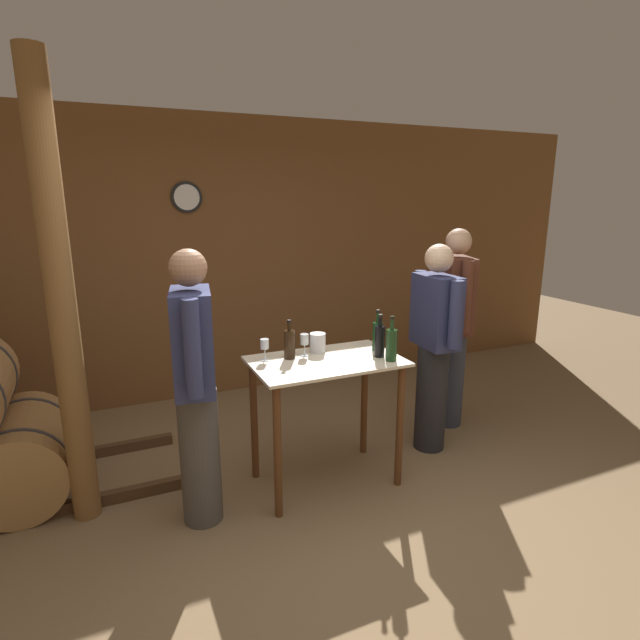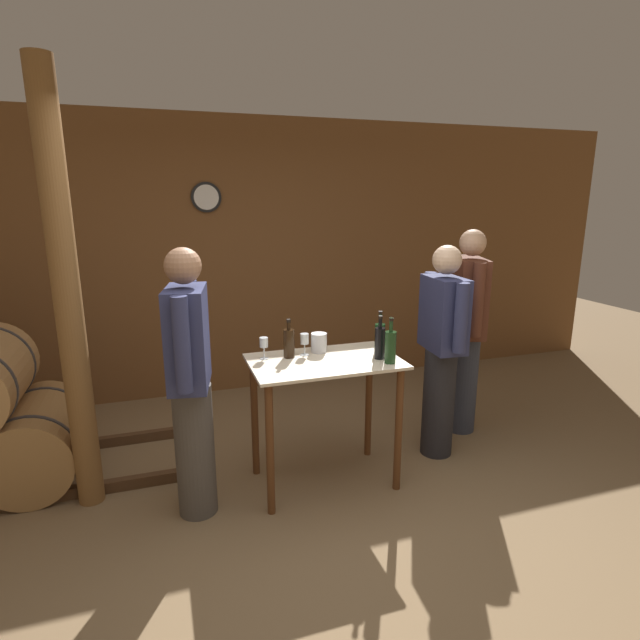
# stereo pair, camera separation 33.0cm
# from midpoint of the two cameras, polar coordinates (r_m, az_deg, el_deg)

# --- Properties ---
(ground_plane) EXTENTS (14.00, 14.00, 0.00)m
(ground_plane) POSITION_cam_midpoint_polar(r_m,az_deg,el_deg) (3.11, 5.97, -24.94)
(ground_plane) COLOR brown
(back_wall) EXTENTS (8.40, 0.08, 2.70)m
(back_wall) POSITION_cam_midpoint_polar(r_m,az_deg,el_deg) (5.03, -6.27, 7.01)
(back_wall) COLOR brown
(back_wall) RESTS_ON ground_plane
(tasting_table) EXTENTS (0.99, 0.62, 0.90)m
(tasting_table) POSITION_cam_midpoint_polar(r_m,az_deg,el_deg) (3.39, 3.35, -7.78)
(tasting_table) COLOR beige
(tasting_table) RESTS_ON ground_plane
(wooden_post) EXTENTS (0.16, 0.16, 2.70)m
(wooden_post) POSITION_cam_midpoint_polar(r_m,az_deg,el_deg) (3.26, -24.36, 2.06)
(wooden_post) COLOR brown
(wooden_post) RESTS_ON ground_plane
(wine_bottle_far_left) EXTENTS (0.07, 0.07, 0.27)m
(wine_bottle_far_left) POSITION_cam_midpoint_polar(r_m,az_deg,el_deg) (3.34, -0.75, -2.63)
(wine_bottle_far_left) COLOR black
(wine_bottle_far_left) RESTS_ON tasting_table
(wine_bottle_left) EXTENTS (0.07, 0.07, 0.29)m
(wine_bottle_left) POSITION_cam_midpoint_polar(r_m,az_deg,el_deg) (3.36, 9.67, -2.53)
(wine_bottle_left) COLOR black
(wine_bottle_left) RESTS_ON tasting_table
(wine_bottle_center) EXTENTS (0.07, 0.07, 0.30)m
(wine_bottle_center) POSITION_cam_midpoint_polar(r_m,az_deg,el_deg) (3.28, 10.93, -2.98)
(wine_bottle_center) COLOR #193819
(wine_bottle_center) RESTS_ON tasting_table
(wine_bottle_right) EXTENTS (0.07, 0.07, 0.29)m
(wine_bottle_right) POSITION_cam_midpoint_polar(r_m,az_deg,el_deg) (3.50, 9.54, -1.93)
(wine_bottle_right) COLOR black
(wine_bottle_right) RESTS_ON tasting_table
(wine_glass_near_left) EXTENTS (0.06, 0.06, 0.15)m
(wine_glass_near_left) POSITION_cam_midpoint_polar(r_m,az_deg,el_deg) (3.31, -3.61, -2.74)
(wine_glass_near_left) COLOR silver
(wine_glass_near_left) RESTS_ON tasting_table
(wine_glass_near_center) EXTENTS (0.06, 0.06, 0.15)m
(wine_glass_near_center) POSITION_cam_midpoint_polar(r_m,az_deg,el_deg) (3.38, 1.02, -2.32)
(wine_glass_near_center) COLOR silver
(wine_glass_near_center) RESTS_ON tasting_table
(ice_bucket) EXTENTS (0.11, 0.11, 0.13)m
(ice_bucket) POSITION_cam_midpoint_polar(r_m,az_deg,el_deg) (3.47, 2.60, -2.65)
(ice_bucket) COLOR silver
(ice_bucket) RESTS_ON tasting_table
(person_host) EXTENTS (0.34, 0.56, 1.70)m
(person_host) POSITION_cam_midpoint_polar(r_m,az_deg,el_deg) (4.31, 18.54, -0.90)
(person_host) COLOR #333847
(person_host) RESTS_ON ground_plane
(person_visitor_with_scarf) EXTENTS (0.29, 0.58, 1.68)m
(person_visitor_with_scarf) POSITION_cam_midpoint_polar(r_m,az_deg,el_deg) (3.05, -11.61, -6.78)
(person_visitor_with_scarf) COLOR #4C4742
(person_visitor_with_scarf) RESTS_ON ground_plane
(person_visitor_bearded) EXTENTS (0.25, 0.59, 1.62)m
(person_visitor_bearded) POSITION_cam_midpoint_polar(r_m,az_deg,el_deg) (3.86, 16.15, -3.15)
(person_visitor_bearded) COLOR #232328
(person_visitor_bearded) RESTS_ON ground_plane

